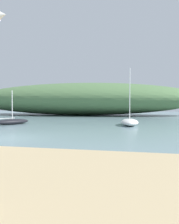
% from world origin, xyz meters
% --- Properties ---
extents(ground_plane, '(120.00, 120.00, 0.00)m').
position_xyz_m(ground_plane, '(0.00, 0.00, 0.00)').
color(ground_plane, gray).
extents(distant_hill, '(45.24, 15.43, 6.13)m').
position_xyz_m(distant_hill, '(-4.62, 31.91, 3.06)').
color(distant_hill, '#517547').
rests_on(distant_hill, ground).
extents(sailboat_far_left, '(2.08, 4.53, 5.47)m').
position_xyz_m(sailboat_far_left, '(6.58, 10.46, 0.33)').
color(sailboat_far_left, white).
rests_on(sailboat_far_left, ground).
extents(sailboat_inner_mooring, '(2.76, 3.81, 3.39)m').
position_xyz_m(sailboat_inner_mooring, '(-4.91, 8.87, 0.29)').
color(sailboat_inner_mooring, black).
rests_on(sailboat_inner_mooring, ground).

